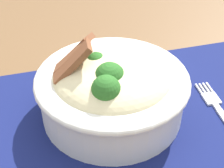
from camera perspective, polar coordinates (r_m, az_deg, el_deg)
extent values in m
cube|color=brown|center=(0.50, 3.92, -5.77)|extent=(1.02, 0.96, 0.03)
cylinder|color=brown|center=(1.20, 17.85, -1.74)|extent=(0.04, 0.04, 0.73)
cube|color=#11194C|center=(0.48, 3.86, -5.42)|extent=(0.47, 0.30, 0.00)
cylinder|color=silver|center=(0.46, 0.00, -1.71)|extent=(0.19, 0.19, 0.07)
torus|color=silver|center=(0.44, 0.00, 0.95)|extent=(0.21, 0.21, 0.01)
ellipsoid|color=beige|center=(0.44, 0.00, 1.06)|extent=(0.16, 0.16, 0.06)
sphere|color=#265D1F|center=(0.44, -2.71, 3.54)|extent=(0.03, 0.03, 0.03)
sphere|color=#265D1F|center=(0.41, -0.39, 1.15)|extent=(0.04, 0.04, 0.04)
sphere|color=#265D1F|center=(0.39, -1.02, -0.96)|extent=(0.04, 0.04, 0.04)
cylinder|color=orange|center=(0.42, 5.54, 1.19)|extent=(0.01, 0.03, 0.01)
cube|color=brown|center=(0.45, -5.82, 5.99)|extent=(0.05, 0.04, 0.05)
cube|color=brown|center=(0.44, -6.45, 4.98)|extent=(0.05, 0.04, 0.04)
cube|color=brown|center=(0.43, -6.85, 4.54)|extent=(0.05, 0.03, 0.05)
cube|color=brown|center=(0.42, -6.92, 3.83)|extent=(0.05, 0.02, 0.05)
cube|color=silver|center=(0.51, 17.44, -3.75)|extent=(0.01, 0.01, 0.00)
cube|color=silver|center=(0.52, 16.54, -2.41)|extent=(0.02, 0.03, 0.00)
cube|color=silver|center=(0.54, 16.29, -0.61)|extent=(0.00, 0.02, 0.00)
cube|color=silver|center=(0.54, 15.72, -0.69)|extent=(0.00, 0.02, 0.00)
cube|color=silver|center=(0.54, 15.13, -0.77)|extent=(0.00, 0.02, 0.00)
cube|color=silver|center=(0.53, 14.55, -0.86)|extent=(0.00, 0.02, 0.00)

